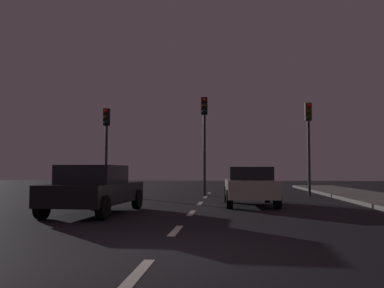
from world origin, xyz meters
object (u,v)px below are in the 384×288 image
at_px(traffic_signal_center, 204,127).
at_px(car_stopped_ahead, 250,186).
at_px(traffic_signal_right, 309,130).
at_px(traffic_signal_left, 106,134).
at_px(car_adjacent_lane, 95,189).

relative_size(traffic_signal_center, car_stopped_ahead, 1.26).
bearing_deg(traffic_signal_right, traffic_signal_left, -180.00).
bearing_deg(car_stopped_ahead, traffic_signal_right, 61.13).
height_order(traffic_signal_center, car_stopped_ahead, traffic_signal_center).
bearing_deg(car_stopped_ahead, traffic_signal_center, 108.96).
relative_size(traffic_signal_left, traffic_signal_right, 0.97).
bearing_deg(traffic_signal_left, car_stopped_ahead, -39.32).
distance_m(traffic_signal_left, car_adjacent_lane, 9.91).
bearing_deg(car_adjacent_lane, traffic_signal_center, 73.44).
relative_size(traffic_signal_left, traffic_signal_center, 0.90).
bearing_deg(traffic_signal_center, traffic_signal_left, -179.99).
bearing_deg(traffic_signal_left, traffic_signal_right, 0.00).
relative_size(traffic_signal_center, traffic_signal_right, 1.08).
xyz_separation_m(car_stopped_ahead, car_adjacent_lane, (-4.79, -3.40, 0.01)).
xyz_separation_m(traffic_signal_left, traffic_signal_right, (10.44, 0.00, 0.10)).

